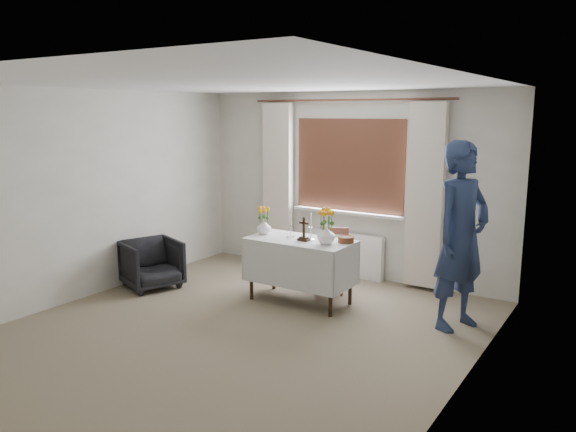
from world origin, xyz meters
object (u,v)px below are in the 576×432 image
object	(u,v)px
wooden_chair	(332,260)
flower_vase_left	(264,227)
person	(461,236)
armchair	(152,264)
altar_table	(300,271)
flower_vase_right	(326,235)
wooden_cross	(304,229)

from	to	relation	value
wooden_chair	flower_vase_left	distance (m)	0.97
flower_vase_left	person	bearing A→B (deg)	5.44
armchair	person	xyz separation A→B (m)	(3.69, 0.78, 0.66)
wooden_chair	flower_vase_left	bearing A→B (deg)	-154.62
person	flower_vase_left	size ratio (longest dim) A/B	10.88
altar_table	flower_vase_left	size ratio (longest dim) A/B	6.92
flower_vase_left	flower_vase_right	distance (m)	0.89
person	wooden_cross	distance (m)	1.75
armchair	wooden_cross	size ratio (longest dim) A/B	2.44
armchair	flower_vase_left	xyz separation A→B (m)	(1.38, 0.56, 0.54)
wooden_cross	flower_vase_right	world-z (taller)	wooden_cross
wooden_chair	wooden_cross	xyz separation A→B (m)	(-0.05, -0.60, 0.50)
armchair	flower_vase_right	xyz separation A→B (m)	(2.27, 0.51, 0.56)
wooden_chair	person	distance (m)	1.80
altar_table	wooden_chair	bearing A→B (deg)	77.94
altar_table	wooden_chair	distance (m)	0.58
person	wooden_cross	size ratio (longest dim) A/B	6.96
armchair	flower_vase_right	distance (m)	2.39
wooden_chair	flower_vase_right	size ratio (longest dim) A/B	3.78
wooden_cross	armchair	bearing A→B (deg)	-159.79
armchair	person	bearing A→B (deg)	-57.38
altar_table	person	bearing A→B (deg)	7.29
wooden_cross	altar_table	bearing A→B (deg)	159.39
altar_table	flower_vase_right	xyz separation A→B (m)	(0.36, -0.04, 0.49)
wooden_chair	flower_vase_left	xyz separation A→B (m)	(-0.65, -0.56, 0.45)
wooden_chair	person	bearing A→B (deg)	-27.18
altar_table	flower_vase_right	world-z (taller)	flower_vase_right
wooden_cross	flower_vase_left	world-z (taller)	wooden_cross
wooden_cross	flower_vase_left	size ratio (longest dim) A/B	1.56
person	flower_vase_right	size ratio (longest dim) A/B	9.23
altar_table	flower_vase_left	world-z (taller)	flower_vase_left
wooden_chair	armchair	distance (m)	2.31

